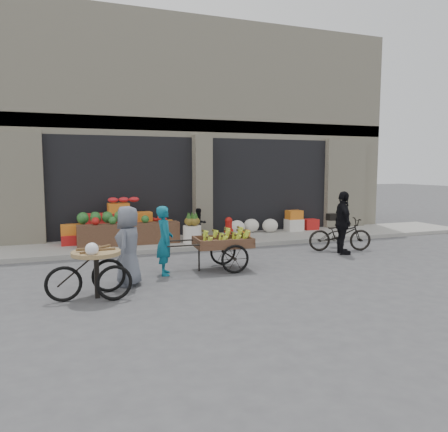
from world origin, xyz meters
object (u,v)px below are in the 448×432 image
object	(u,v)px
bicycle	(340,234)
seated_person	(199,224)
fire_hydrant	(229,228)
banana_cart	(221,241)
orange_bucket	(245,235)
cyclist	(343,223)
pineapple_bin	(192,234)
vendor_grey	(128,246)
tricycle_cart	(96,266)
vendor_woman	(165,241)

from	to	relation	value
bicycle	seated_person	bearing A→B (deg)	68.74
fire_hydrant	banana_cart	world-z (taller)	banana_cart
orange_bucket	cyclist	world-z (taller)	cyclist
seated_person	cyclist	world-z (taller)	cyclist
orange_bucket	banana_cart	xyz separation A→B (m)	(-1.77, -2.78, 0.38)
pineapple_bin	vendor_grey	bearing A→B (deg)	-123.18
pineapple_bin	bicycle	xyz separation A→B (m)	(3.63, -1.94, 0.08)
banana_cart	vendor_grey	bearing A→B (deg)	-160.43
orange_bucket	bicycle	bearing A→B (deg)	-42.20
fire_hydrant	cyclist	size ratio (longest dim) A/B	0.43
orange_bucket	vendor_grey	distance (m)	5.19
pineapple_bin	banana_cart	distance (m)	2.90
tricycle_cart	vendor_grey	distance (m)	0.93
banana_cart	vendor_grey	distance (m)	2.21
bicycle	vendor_grey	bearing A→B (deg)	121.67
seated_person	cyclist	size ratio (longest dim) A/B	0.56
orange_bucket	vendor_grey	xyz separation A→B (m)	(-3.89, -3.40, 0.50)
vendor_grey	cyclist	bearing A→B (deg)	126.31
tricycle_cart	cyclist	xyz separation A→B (m)	(6.37, 1.79, 0.26)
fire_hydrant	banana_cart	bearing A→B (deg)	-114.16
pineapple_bin	vendor_grey	world-z (taller)	vendor_grey
fire_hydrant	tricycle_cart	size ratio (longest dim) A/B	0.49
vendor_grey	bicycle	size ratio (longest dim) A/B	0.90
pineapple_bin	bicycle	distance (m)	4.12
banana_cart	vendor_woman	xyz separation A→B (m)	(-1.27, -0.02, 0.09)
cyclist	vendor_grey	bearing A→B (deg)	118.37
seated_person	vendor_grey	xyz separation A→B (m)	(-2.69, -4.10, 0.19)
bicycle	orange_bucket	bearing A→B (deg)	64.74
banana_cart	tricycle_cart	size ratio (longest dim) A/B	1.51
seated_person	vendor_woman	xyz separation A→B (m)	(-1.84, -3.50, 0.15)
banana_cart	pineapple_bin	bearing A→B (deg)	89.86
vendor_grey	vendor_woman	bearing A→B (deg)	150.27
fire_hydrant	orange_bucket	xyz separation A→B (m)	(0.50, -0.05, -0.23)
banana_cart	tricycle_cart	distance (m)	3.04
orange_bucket	seated_person	xyz separation A→B (m)	(-1.20, 0.70, 0.31)
cyclist	pineapple_bin	bearing A→B (deg)	72.62
pineapple_bin	tricycle_cart	size ratio (longest dim) A/B	0.36
banana_cart	vendor_grey	xyz separation A→B (m)	(-2.12, -0.62, 0.13)
pineapple_bin	orange_bucket	bearing A→B (deg)	-3.58
vendor_grey	bicycle	bearing A→B (deg)	129.61
orange_bucket	tricycle_cart	distance (m)	6.08
cyclist	orange_bucket	bearing A→B (deg)	56.19
fire_hydrant	vendor_woman	world-z (taller)	vendor_woman
seated_person	cyclist	distance (m)	4.23
orange_bucket	tricycle_cart	xyz separation A→B (m)	(-4.54, -4.04, 0.30)
orange_bucket	banana_cart	size ratio (longest dim) A/B	0.15
tricycle_cart	vendor_woman	bearing A→B (deg)	35.69
pineapple_bin	vendor_grey	xyz separation A→B (m)	(-2.29, -3.50, 0.40)
orange_bucket	vendor_grey	world-z (taller)	vendor_grey
pineapple_bin	vendor_grey	size ratio (longest dim) A/B	0.34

